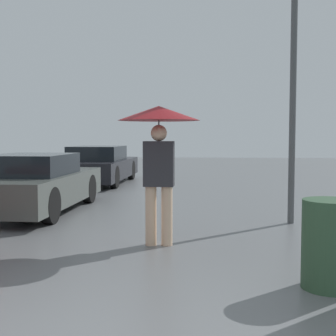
% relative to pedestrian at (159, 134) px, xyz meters
% --- Properties ---
extents(pedestrian, '(1.12, 1.12, 1.92)m').
position_rel_pedestrian_xyz_m(pedestrian, '(0.00, 0.00, 0.00)').
color(pedestrian, beige).
rests_on(pedestrian, ground_plane).
extents(parked_car_middle, '(1.66, 4.12, 1.16)m').
position_rel_pedestrian_xyz_m(parked_car_middle, '(-2.78, 2.62, -0.99)').
color(parked_car_middle, '#4C514C').
rests_on(parked_car_middle, ground_plane).
extents(parked_car_farthest, '(1.74, 4.56, 1.19)m').
position_rel_pedestrian_xyz_m(parked_car_farthest, '(-2.85, 8.25, -0.97)').
color(parked_car_farthest, black).
rests_on(parked_car_farthest, ground_plane).
extents(street_lamp, '(0.39, 0.39, 5.31)m').
position_rel_pedestrian_xyz_m(street_lamp, '(2.09, 1.84, 2.26)').
color(street_lamp, '#515456').
rests_on(street_lamp, ground_plane).
extents(trash_bin, '(0.56, 0.56, 0.89)m').
position_rel_pedestrian_xyz_m(trash_bin, '(1.90, -1.67, -1.10)').
color(trash_bin, '#2D4C33').
rests_on(trash_bin, ground_plane).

